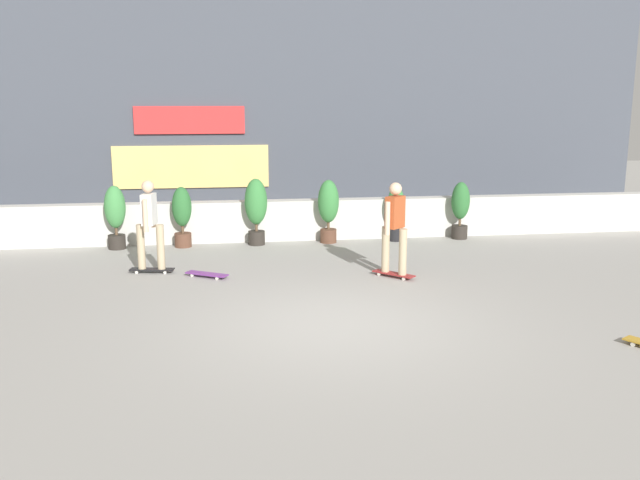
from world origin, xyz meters
TOP-DOWN VIEW (x-y plane):
  - ground_plane at (0.00, 0.00)m, footprint 48.00×48.00m
  - planter_wall at (0.00, 6.00)m, footprint 18.00×0.40m
  - building_backdrop at (-0.00, 10.00)m, footprint 20.00×2.08m
  - potted_plant_0 at (-3.76, 5.55)m, footprint 0.44×0.44m
  - potted_plant_1 at (-2.38, 5.55)m, footprint 0.41×0.41m
  - potted_plant_2 at (-0.81, 5.55)m, footprint 0.49×0.49m
  - potted_plant_3 at (0.78, 5.55)m, footprint 0.46×0.46m
  - potted_plant_4 at (2.30, 5.55)m, footprint 0.38×0.38m
  - potted_plant_5 at (3.81, 5.55)m, footprint 0.41×0.41m
  - skater_foreground at (1.46, 2.38)m, footprint 0.69×0.72m
  - skater_by_wall_right at (-2.84, 3.33)m, footprint 0.82×0.55m
  - skateboard_near_camera at (-1.84, 2.85)m, footprint 0.78×0.59m

SIDE VIEW (x-z plane):
  - ground_plane at x=0.00m, z-range 0.00..0.00m
  - skateboard_near_camera at x=-1.84m, z-range 0.02..0.10m
  - planter_wall at x=0.00m, z-range 0.00..0.90m
  - potted_plant_4 at x=2.30m, z-range 0.04..1.26m
  - potted_plant_5 at x=3.81m, z-range 0.07..1.36m
  - potted_plant_1 at x=-2.38m, z-range 0.07..1.37m
  - potted_plant_0 at x=-3.76m, z-range 0.09..1.44m
  - potted_plant_3 at x=0.78m, z-range 0.10..1.49m
  - potted_plant_2 at x=-0.81m, z-range 0.11..1.56m
  - skater_foreground at x=1.46m, z-range 0.09..1.79m
  - skater_by_wall_right at x=-2.84m, z-range 0.09..1.79m
  - building_backdrop at x=0.00m, z-range 0.00..6.50m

